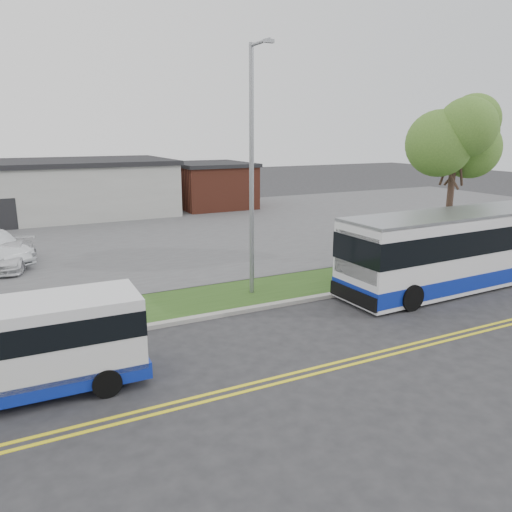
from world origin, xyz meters
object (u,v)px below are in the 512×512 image
tree_east (456,137)px  shuttle_bus (36,345)px  transit_bus (462,249)px  streetlight_near (252,165)px  parked_car_b (11,256)px

tree_east → shuttle_bus: size_ratio=1.31×
shuttle_bus → transit_bus: (16.79, 1.69, 0.34)m
streetlight_near → parked_car_b: (-8.65, 8.65, -4.53)m
tree_east → streetlight_near: (-11.00, -0.27, -0.97)m
tree_east → streetlight_near: 11.05m
tree_east → transit_bus: bearing=-128.7°
parked_car_b → transit_bus: bearing=-18.6°
tree_east → parked_car_b: bearing=156.9°
tree_east → shuttle_bus: (-19.29, -4.81, -4.91)m
shuttle_bus → transit_bus: transit_bus is taller
tree_east → transit_bus: tree_east is taller
shuttle_bus → streetlight_near: bearing=30.0°
shuttle_bus → parked_car_b: shuttle_bus is taller
streetlight_near → shuttle_bus: bearing=-151.3°
transit_bus → parked_car_b: size_ratio=2.84×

